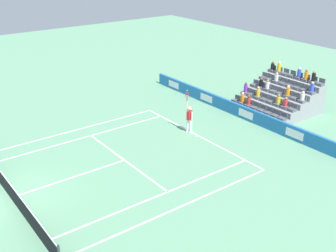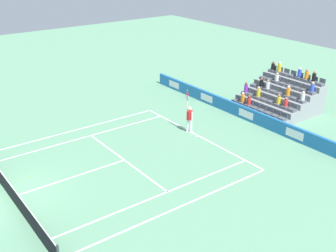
% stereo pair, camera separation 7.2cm
% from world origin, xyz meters
% --- Properties ---
extents(ground_plane, '(80.00, 80.00, 0.00)m').
position_xyz_m(ground_plane, '(0.00, 0.00, 0.00)').
color(ground_plane, '#669E77').
extents(line_baseline, '(10.97, 0.10, 0.01)m').
position_xyz_m(line_baseline, '(0.00, -11.89, 0.00)').
color(line_baseline, white).
rests_on(line_baseline, ground).
extents(line_service, '(8.23, 0.10, 0.01)m').
position_xyz_m(line_service, '(0.00, -6.40, 0.00)').
color(line_service, white).
rests_on(line_service, ground).
extents(line_centre_service, '(0.10, 6.40, 0.01)m').
position_xyz_m(line_centre_service, '(0.00, -3.20, 0.00)').
color(line_centre_service, white).
rests_on(line_centre_service, ground).
extents(line_singles_sideline_left, '(0.10, 11.89, 0.01)m').
position_xyz_m(line_singles_sideline_left, '(4.12, -5.95, 0.00)').
color(line_singles_sideline_left, white).
rests_on(line_singles_sideline_left, ground).
extents(line_singles_sideline_right, '(0.10, 11.89, 0.01)m').
position_xyz_m(line_singles_sideline_right, '(-4.12, -5.95, 0.00)').
color(line_singles_sideline_right, white).
rests_on(line_singles_sideline_right, ground).
extents(line_doubles_sideline_left, '(0.10, 11.89, 0.01)m').
position_xyz_m(line_doubles_sideline_left, '(5.49, -5.95, 0.00)').
color(line_doubles_sideline_left, white).
rests_on(line_doubles_sideline_left, ground).
extents(line_doubles_sideline_right, '(0.10, 11.89, 0.01)m').
position_xyz_m(line_doubles_sideline_right, '(-5.49, -5.95, 0.00)').
color(line_doubles_sideline_right, white).
rests_on(line_doubles_sideline_right, ground).
extents(line_centre_mark, '(0.10, 0.20, 0.01)m').
position_xyz_m(line_centre_mark, '(0.00, -11.79, 0.00)').
color(line_centre_mark, white).
rests_on(line_centre_mark, ground).
extents(sponsor_barrier, '(20.51, 0.22, 0.90)m').
position_xyz_m(sponsor_barrier, '(0.00, -16.29, 0.45)').
color(sponsor_barrier, '#1E66AD').
rests_on(sponsor_barrier, ground).
extents(tennis_net, '(11.97, 0.10, 1.07)m').
position_xyz_m(tennis_net, '(0.00, 0.00, 0.49)').
color(tennis_net, '#33383D').
rests_on(tennis_net, ground).
extents(tennis_player, '(0.54, 0.41, 2.85)m').
position_xyz_m(tennis_player, '(0.77, -11.76, 0.99)').
color(tennis_player, white).
rests_on(tennis_player, ground).
extents(stadium_stand, '(4.96, 4.75, 3.05)m').
position_xyz_m(stadium_stand, '(0.00, -19.85, 0.83)').
color(stadium_stand, gray).
rests_on(stadium_stand, ground).
extents(loose_tennis_ball, '(0.07, 0.07, 0.07)m').
position_xyz_m(loose_tennis_ball, '(1.35, -1.48, 0.03)').
color(loose_tennis_ball, '#D1E533').
rests_on(loose_tennis_ball, ground).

